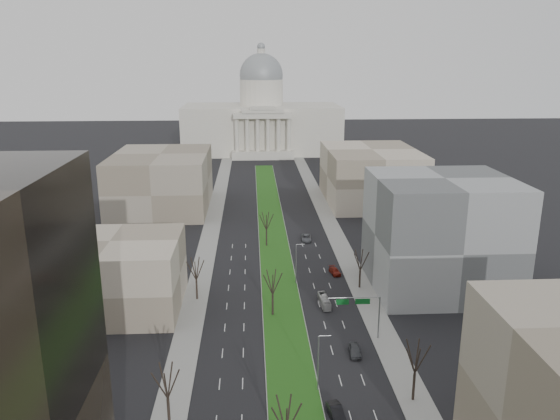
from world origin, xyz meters
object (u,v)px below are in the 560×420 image
object	(u,v)px
car_grey_far	(306,238)
car_grey_near	(355,350)
car_black	(336,413)
car_red	(335,271)
box_van	(324,301)

from	to	relation	value
car_grey_far	car_grey_near	bearing A→B (deg)	-83.13
car_black	car_red	bearing A→B (deg)	73.56
box_van	car_grey_far	bearing A→B (deg)	85.70
car_grey_near	car_grey_far	bearing A→B (deg)	96.16
car_black	car_red	size ratio (longest dim) A/B	1.08
car_grey_near	car_black	size ratio (longest dim) A/B	0.93
car_grey_near	car_red	bearing A→B (deg)	90.84
car_grey_far	car_black	bearing A→B (deg)	-87.89
car_red	car_grey_far	distance (m)	24.23
car_red	car_black	bearing A→B (deg)	-108.00
car_black	car_grey_far	distance (m)	75.43
car_black	car_red	xyz separation A→B (m)	(7.58, 51.48, -0.15)
car_black	car_grey_near	bearing A→B (deg)	62.88
car_red	box_van	xyz separation A→B (m)	(-4.57, -16.15, 0.27)
car_grey_far	box_van	world-z (taller)	box_van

